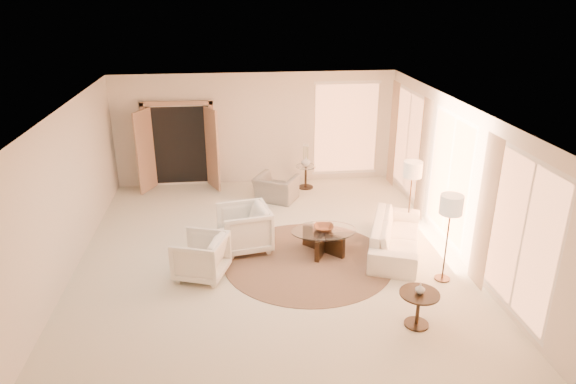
{
  "coord_description": "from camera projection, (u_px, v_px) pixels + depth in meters",
  "views": [
    {
      "loc": [
        -0.63,
        -8.55,
        4.68
      ],
      "look_at": [
        0.4,
        0.4,
        1.1
      ],
      "focal_mm": 32.0,
      "sensor_mm": 36.0,
      "label": 1
    }
  ],
  "objects": [
    {
      "name": "sofa",
      "position": [
        396.0,
        236.0,
        9.72
      ],
      "size": [
        1.57,
        2.34,
        0.64
      ],
      "primitive_type": "imported",
      "rotation": [
        0.0,
        0.0,
        1.21
      ],
      "color": "white",
      "rests_on": "room"
    },
    {
      "name": "floor_lamp_far",
      "position": [
        451.0,
        209.0,
        8.38
      ],
      "size": [
        0.38,
        0.38,
        1.56
      ],
      "rotation": [
        0.0,
        0.0,
        0.09
      ],
      "color": "#30241C",
      "rests_on": "room"
    },
    {
      "name": "floor_lamp_near",
      "position": [
        412.0,
        173.0,
        10.1
      ],
      "size": [
        0.37,
        0.37,
        1.53
      ],
      "rotation": [
        0.0,
        0.0,
        -0.15
      ],
      "color": "#30241C",
      "rests_on": "room"
    },
    {
      "name": "french_doors",
      "position": [
        179.0,
        146.0,
        12.62
      ],
      "size": [
        1.95,
        0.66,
        2.16
      ],
      "color": "tan",
      "rests_on": "room"
    },
    {
      "name": "bowl",
      "position": [
        324.0,
        228.0,
        9.62
      ],
      "size": [
        0.43,
        0.43,
        0.09
      ],
      "primitive_type": "imported",
      "rotation": [
        0.0,
        0.0,
        -0.16
      ],
      "color": "brown",
      "rests_on": "coffee_table"
    },
    {
      "name": "windows_right",
      "position": [
        451.0,
        179.0,
        9.65
      ],
      "size": [
        0.1,
        6.4,
        2.4
      ],
      "primitive_type": null,
      "color": "#FF9F66",
      "rests_on": "room"
    },
    {
      "name": "area_rug",
      "position": [
        308.0,
        260.0,
        9.48
      ],
      "size": [
        3.66,
        3.66,
        0.01
      ],
      "primitive_type": "cylinder",
      "rotation": [
        0.0,
        0.0,
        -0.19
      ],
      "color": "#422E22",
      "rests_on": "room"
    },
    {
      "name": "end_table",
      "position": [
        419.0,
        303.0,
        7.53
      ],
      "size": [
        0.59,
        0.59,
        0.55
      ],
      "rotation": [
        0.0,
        0.0,
        0.35
      ],
      "color": "black",
      "rests_on": "room"
    },
    {
      "name": "accent_chair",
      "position": [
        276.0,
        184.0,
        12.04
      ],
      "size": [
        1.1,
        0.96,
        0.8
      ],
      "primitive_type": "imported",
      "rotation": [
        0.0,
        0.0,
        2.65
      ],
      "color": "gray",
      "rests_on": "room"
    },
    {
      "name": "end_vase",
      "position": [
        420.0,
        289.0,
        7.44
      ],
      "size": [
        0.17,
        0.17,
        0.15
      ],
      "primitive_type": "imported",
      "rotation": [
        0.0,
        0.0,
        -0.15
      ],
      "color": "silver",
      "rests_on": "end_table"
    },
    {
      "name": "side_table",
      "position": [
        306.0,
        175.0,
        12.83
      ],
      "size": [
        0.5,
        0.5,
        0.58
      ],
      "rotation": [
        0.0,
        0.0,
        0.26
      ],
      "color": "#30241C",
      "rests_on": "room"
    },
    {
      "name": "curtains_right",
      "position": [
        430.0,
        166.0,
        10.49
      ],
      "size": [
        0.06,
        5.2,
        2.6
      ],
      "primitive_type": null,
      "color": "tan",
      "rests_on": "room"
    },
    {
      "name": "armchair_left",
      "position": [
        244.0,
        226.0,
        9.75
      ],
      "size": [
        1.01,
        1.06,
        0.95
      ],
      "primitive_type": "imported",
      "rotation": [
        0.0,
        0.0,
        -1.39
      ],
      "color": "white",
      "rests_on": "room"
    },
    {
      "name": "side_vase",
      "position": [
        306.0,
        162.0,
        12.7
      ],
      "size": [
        0.26,
        0.26,
        0.24
      ],
      "primitive_type": "imported",
      "rotation": [
        0.0,
        0.0,
        -0.14
      ],
      "color": "silver",
      "rests_on": "side_table"
    },
    {
      "name": "window_back_corner",
      "position": [
        346.0,
        129.0,
        13.08
      ],
      "size": [
        1.7,
        0.1,
        2.4
      ],
      "primitive_type": null,
      "color": "#FF9F66",
      "rests_on": "room"
    },
    {
      "name": "room",
      "position": [
        268.0,
        186.0,
        9.17
      ],
      "size": [
        7.04,
        8.04,
        2.83
      ],
      "color": "silver",
      "rests_on": "ground"
    },
    {
      "name": "armchair_right",
      "position": [
        201.0,
        255.0,
        8.82
      ],
      "size": [
        0.99,
        1.02,
        0.84
      ],
      "primitive_type": "imported",
      "rotation": [
        0.0,
        0.0,
        -1.9
      ],
      "color": "white",
      "rests_on": "room"
    },
    {
      "name": "coffee_table",
      "position": [
        323.0,
        238.0,
        9.7
      ],
      "size": [
        1.43,
        1.43,
        0.45
      ],
      "rotation": [
        0.0,
        0.0,
        0.17
      ],
      "color": "black",
      "rests_on": "room"
    }
  ]
}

